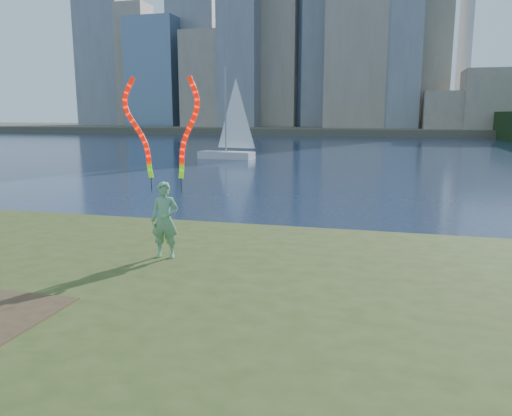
# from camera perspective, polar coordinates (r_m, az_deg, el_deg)

# --- Properties ---
(ground) EXTENTS (320.00, 320.00, 0.00)m
(ground) POSITION_cam_1_polar(r_m,az_deg,el_deg) (9.97, -10.71, -11.38)
(ground) COLOR #1B2843
(ground) RESTS_ON ground
(grassy_knoll) EXTENTS (20.00, 18.00, 0.80)m
(grassy_knoll) POSITION_cam_1_polar(r_m,az_deg,el_deg) (8.01, -18.05, -14.82)
(grassy_knoll) COLOR #3B4B1A
(grassy_knoll) RESTS_ON ground
(far_shore) EXTENTS (320.00, 40.00, 1.20)m
(far_shore) POSITION_cam_1_polar(r_m,az_deg,el_deg) (103.44, 12.59, 8.76)
(far_shore) COLOR #4C4737
(far_shore) RESTS_ON ground
(woman_with_ribbons) EXTENTS (2.02, 0.46, 3.96)m
(woman_with_ribbons) POSITION_cam_1_polar(r_m,az_deg,el_deg) (10.26, -10.40, 2.15)
(woman_with_ribbons) COLOR #137126
(woman_with_ribbons) RESTS_ON grassy_knoll
(sailboat) EXTENTS (5.03, 2.13, 7.54)m
(sailboat) POSITION_cam_1_polar(r_m,az_deg,el_deg) (41.78, -3.13, 7.40)
(sailboat) COLOR silver
(sailboat) RESTS_ON ground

